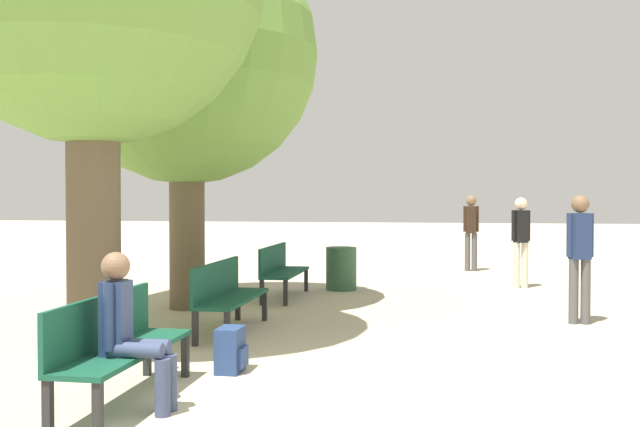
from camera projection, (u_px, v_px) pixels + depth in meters
ground_plane at (351, 418)px, 5.20m from camera, size 80.00×80.00×0.00m
bench_row_0 at (115, 340)px, 5.59m from camera, size 0.45×1.75×0.84m
bench_row_1 at (226, 291)px, 8.50m from camera, size 0.45×1.75×0.84m
bench_row_2 at (280, 267)px, 11.40m from camera, size 0.45×1.75×0.84m
tree_row_1 at (186, 55)px, 10.23m from camera, size 3.80×3.80×5.59m
person_seated at (130, 327)px, 5.34m from camera, size 0.56×0.32×1.20m
backpack at (231, 350)px, 6.55m from camera, size 0.25×0.33×0.41m
pedestrian_near at (580, 250)px, 9.03m from camera, size 0.33×0.25×1.64m
pedestrian_mid at (471, 228)px, 15.51m from camera, size 0.33×0.22×1.65m
pedestrian_far at (521, 236)px, 12.61m from camera, size 0.33×0.27×1.61m
trash_bin at (341, 269)px, 12.36m from camera, size 0.53×0.53×0.74m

